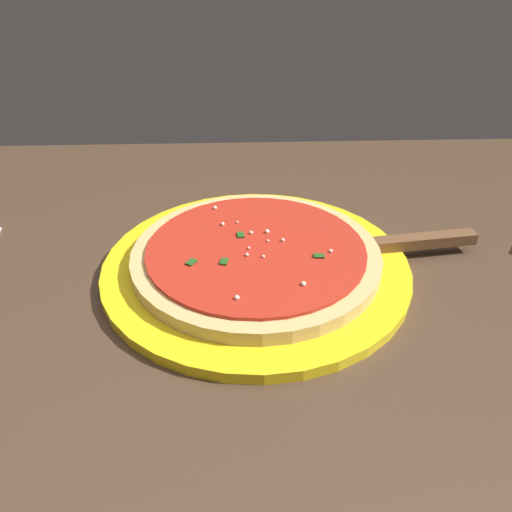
{
  "coord_description": "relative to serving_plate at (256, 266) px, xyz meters",
  "views": [
    {
      "loc": [
        -0.03,
        -0.45,
        1.1
      ],
      "look_at": [
        -0.01,
        0.03,
        0.79
      ],
      "focal_mm": 34.68,
      "sensor_mm": 36.0,
      "label": 1
    }
  ],
  "objects": [
    {
      "name": "pizza_server",
      "position": [
        0.17,
        0.02,
        0.01
      ],
      "size": [
        0.22,
        0.08,
        0.01
      ],
      "color": "silver",
      "rests_on": "serving_plate"
    },
    {
      "name": "restaurant_table",
      "position": [
        0.01,
        -0.03,
        -0.14
      ],
      "size": [
        1.02,
        0.91,
        0.77
      ],
      "color": "black",
      "rests_on": "ground_plane"
    },
    {
      "name": "serving_plate",
      "position": [
        0.0,
        0.0,
        0.0
      ],
      "size": [
        0.35,
        0.35,
        0.01
      ],
      "primitive_type": "cylinder",
      "color": "yellow",
      "rests_on": "restaurant_table"
    },
    {
      "name": "pizza",
      "position": [
        -0.0,
        -0.0,
        0.02
      ],
      "size": [
        0.29,
        0.29,
        0.02
      ],
      "color": "#DBB26B",
      "rests_on": "serving_plate"
    }
  ]
}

